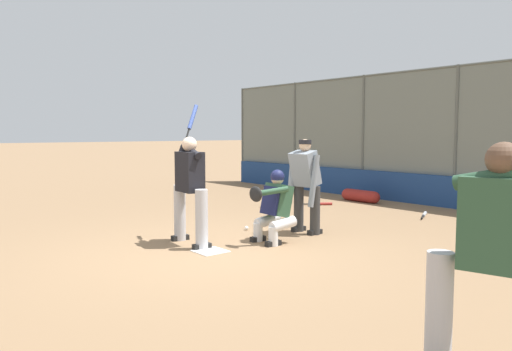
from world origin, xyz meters
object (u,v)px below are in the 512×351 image
object	(u,v)px
spare_bat_third_base_side	(320,204)
baseball_loose	(246,228)
umpire_home	(305,183)
catcher_behind_plate	(274,205)
equipment_bag_dugout_side	(360,196)
spare_bat_first_base_side	(424,215)
batter_at_plate	(190,186)
batter_on_deck	(501,258)
spare_bat_near_backstop	(264,195)

from	to	relation	value
spare_bat_third_base_side	baseball_loose	bearing A→B (deg)	-124.71
umpire_home	baseball_loose	size ratio (longest dim) A/B	21.90
catcher_behind_plate	equipment_bag_dugout_side	xyz separation A→B (m)	(2.10, -4.73, -0.45)
umpire_home	equipment_bag_dugout_side	size ratio (longest dim) A/B	1.43
spare_bat_first_base_side	equipment_bag_dugout_side	world-z (taller)	equipment_bag_dugout_side
umpire_home	equipment_bag_dugout_side	bearing A→B (deg)	-66.50
baseball_loose	spare_bat_first_base_side	bearing A→B (deg)	-107.33
batter_at_plate	spare_bat_first_base_side	distance (m)	5.27
batter_at_plate	batter_on_deck	xyz separation A→B (m)	(-5.09, 0.76, 0.01)
spare_bat_near_backstop	baseball_loose	distance (m)	4.79
spare_bat_near_backstop	spare_bat_first_base_side	xyz separation A→B (m)	(-4.63, -0.44, 0.00)
batter_at_plate	spare_bat_third_base_side	size ratio (longest dim) A/B	3.18
batter_on_deck	spare_bat_third_base_side	bearing A→B (deg)	126.71
spare_bat_third_base_side	equipment_bag_dugout_side	bearing A→B (deg)	23.47
spare_bat_third_base_side	baseball_loose	xyz separation A→B (m)	(-1.28, 3.23, 0.00)
batter_at_plate	batter_on_deck	world-z (taller)	batter_on_deck
catcher_behind_plate	equipment_bag_dugout_side	world-z (taller)	catcher_behind_plate
umpire_home	spare_bat_third_base_side	size ratio (longest dim) A/B	2.35
equipment_bag_dugout_side	umpire_home	bearing A→B (deg)	116.42
umpire_home	baseball_loose	bearing A→B (deg)	33.66
catcher_behind_plate	baseball_loose	world-z (taller)	catcher_behind_plate
umpire_home	spare_bat_third_base_side	world-z (taller)	umpire_home
spare_bat_near_backstop	spare_bat_third_base_side	size ratio (longest dim) A/B	1.20
batter_on_deck	spare_bat_near_backstop	size ratio (longest dim) A/B	2.78
catcher_behind_plate	spare_bat_third_base_side	distance (m)	4.24
spare_bat_third_base_side	spare_bat_first_base_side	bearing A→B (deg)	-44.16
batter_at_plate	spare_bat_first_base_side	xyz separation A→B (m)	(-0.83, -5.13, -0.88)
batter_on_deck	spare_bat_near_backstop	distance (m)	10.46
spare_bat_first_base_side	baseball_loose	xyz separation A→B (m)	(1.17, 3.76, 0.00)
batter_on_deck	equipment_bag_dugout_side	size ratio (longest dim) A/B	2.03
umpire_home	spare_bat_near_backstop	bearing A→B (deg)	-35.02
umpire_home	batter_at_plate	bearing A→B (deg)	72.89
catcher_behind_plate	spare_bat_third_base_side	size ratio (longest dim) A/B	1.67
catcher_behind_plate	spare_bat_third_base_side	bearing A→B (deg)	-53.34
spare_bat_third_base_side	equipment_bag_dugout_side	size ratio (longest dim) A/B	0.61
baseball_loose	catcher_behind_plate	bearing A→B (deg)	165.40
batter_at_plate	spare_bat_first_base_side	world-z (taller)	batter_at_plate
spare_bat_near_backstop	baseball_loose	world-z (taller)	baseball_loose
batter_on_deck	spare_bat_near_backstop	world-z (taller)	batter_on_deck
spare_bat_third_base_side	spare_bat_near_backstop	bearing A→B (deg)	121.43
spare_bat_near_backstop	baseball_loose	size ratio (longest dim) A/B	11.19
catcher_behind_plate	batter_on_deck	world-z (taller)	batter_on_deck
batter_on_deck	spare_bat_first_base_side	size ratio (longest dim) A/B	3.13
baseball_loose	equipment_bag_dugout_side	world-z (taller)	equipment_bag_dugout_side
umpire_home	batter_on_deck	size ratio (longest dim) A/B	0.70
spare_bat_first_base_side	spare_bat_third_base_side	bearing A→B (deg)	75.10
batter_on_deck	spare_bat_first_base_side	world-z (taller)	batter_on_deck
catcher_behind_plate	spare_bat_first_base_side	size ratio (longest dim) A/B	1.57
umpire_home	batter_on_deck	world-z (taller)	batter_on_deck
umpire_home	spare_bat_near_backstop	size ratio (longest dim) A/B	1.96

